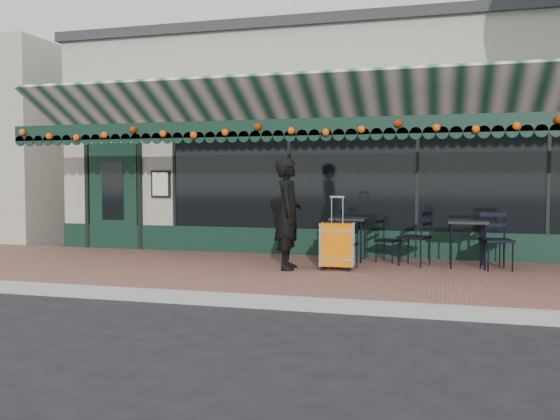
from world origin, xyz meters
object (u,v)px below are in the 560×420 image
(suitcase, at_px, (337,246))
(chair_b_right, at_px, (388,241))
(cafe_table_b, at_px, (348,222))
(chair_b_left, at_px, (331,235))
(chair_a_left, at_px, (414,238))
(chair_a_front, at_px, (497,241))
(chair_b_front, at_px, (344,245))
(chair_a_right, at_px, (492,242))
(woman, at_px, (288,214))
(cafe_table_a, at_px, (468,225))

(suitcase, bearing_deg, chair_b_right, 53.27)
(cafe_table_b, bearing_deg, chair_b_left, -158.40)
(chair_a_left, bearing_deg, cafe_table_b, -85.04)
(chair_a_front, bearing_deg, suitcase, -178.40)
(cafe_table_b, xyz_separation_m, chair_b_front, (0.08, -0.91, -0.31))
(chair_b_left, bearing_deg, chair_a_right, 81.53)
(cafe_table_b, height_order, chair_a_front, chair_a_front)
(suitcase, bearing_deg, chair_a_right, 24.22)
(woman, relative_size, chair_a_front, 1.93)
(chair_a_left, bearing_deg, suitcase, -34.95)
(cafe_table_a, xyz_separation_m, cafe_table_b, (-2.01, 0.26, -0.00))
(chair_a_front, bearing_deg, chair_a_left, 160.42)
(cafe_table_a, distance_m, chair_a_right, 0.68)
(woman, xyz_separation_m, chair_a_left, (1.94, 0.92, -0.43))
(chair_a_right, xyz_separation_m, chair_b_front, (-2.36, -1.08, 0.00))
(chair_a_right, xyz_separation_m, chair_b_right, (-1.73, -0.20, -0.01))
(chair_a_front, xyz_separation_m, chair_b_right, (-1.74, 0.43, -0.09))
(woman, relative_size, cafe_table_b, 2.33)
(cafe_table_a, height_order, chair_a_left, chair_a_left)
(cafe_table_b, height_order, chair_b_right, cafe_table_b)
(cafe_table_b, xyz_separation_m, chair_a_right, (2.43, 0.17, -0.31))
(suitcase, xyz_separation_m, cafe_table_a, (2.02, 0.87, 0.30))
(chair_a_left, xyz_separation_m, chair_b_right, (-0.46, 0.29, -0.09))
(woman, relative_size, chair_b_front, 2.34)
(chair_a_left, relative_size, chair_b_front, 1.22)
(chair_a_right, xyz_separation_m, chair_b_left, (-2.73, -0.29, 0.08))
(cafe_table_a, relative_size, chair_a_front, 0.83)
(chair_b_left, bearing_deg, cafe_table_a, 72.14)
(suitcase, distance_m, chair_b_left, 1.05)
(chair_a_right, bearing_deg, cafe_table_a, 151.80)
(cafe_table_b, bearing_deg, chair_a_right, 3.94)
(cafe_table_a, relative_size, chair_a_left, 0.82)
(woman, height_order, chair_b_front, woman)
(woman, height_order, chair_a_left, woman)
(woman, distance_m, chair_b_right, 1.99)
(chair_a_front, bearing_deg, chair_b_right, 152.54)
(cafe_table_b, height_order, chair_b_left, chair_b_left)
(cafe_table_a, relative_size, chair_b_right, 1.03)
(chair_a_right, relative_size, chair_b_left, 0.83)
(chair_a_front, xyz_separation_m, chair_b_left, (-2.74, 0.34, -0.00))
(cafe_table_a, distance_m, cafe_table_b, 2.03)
(woman, xyz_separation_m, cafe_table_b, (0.78, 1.25, -0.21))
(chair_a_front, bearing_deg, cafe_table_a, 141.69)
(suitcase, xyz_separation_m, cafe_table_b, (0.01, 1.13, 0.30))
(cafe_table_b, distance_m, chair_a_right, 2.46)
(suitcase, relative_size, chair_b_front, 1.53)
(chair_a_left, distance_m, chair_a_right, 1.37)
(cafe_table_a, bearing_deg, suitcase, -156.62)
(chair_a_right, height_order, chair_b_right, chair_a_right)
(suitcase, bearing_deg, woman, -175.12)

